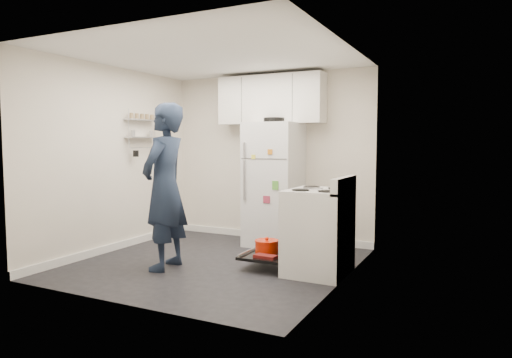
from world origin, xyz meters
The scene contains 7 objects.
room centered at (-0.03, 0.03, 1.21)m, with size 3.21×3.21×2.51m.
electric_range centered at (1.26, 0.15, 0.47)m, with size 0.66×0.76×1.10m.
open_oven_door centered at (0.65, 0.16, 0.19)m, with size 0.55×0.70×0.22m.
refrigerator centered at (0.23, 1.25, 0.88)m, with size 0.72×0.74×1.83m.
upper_cabinets centered at (0.10, 1.43, 2.10)m, with size 1.60×0.33×0.70m, color silver.
wall_shelf_rack centered at (-1.52, 0.49, 1.68)m, with size 0.14×0.60×0.61m.
person centered at (-0.39, -0.45, 0.96)m, with size 0.70×0.46×1.93m, color #182236.
Camera 1 is at (2.90, -4.69, 1.47)m, focal length 32.00 mm.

